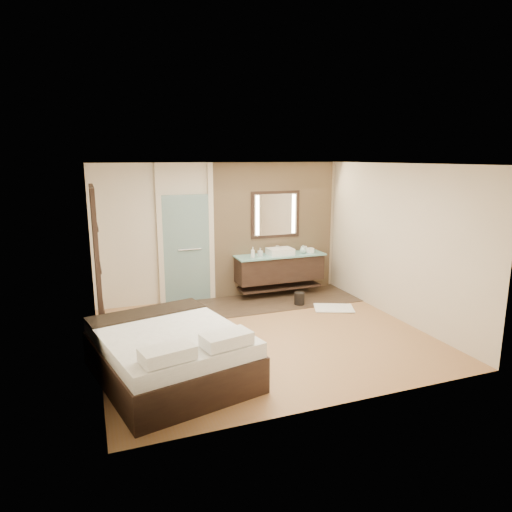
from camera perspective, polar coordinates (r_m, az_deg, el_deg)
name	(u,v)px	position (r m, az deg, el deg)	size (l,w,h in m)	color
floor	(264,335)	(7.42, 0.98, -9.89)	(5.00, 5.00, 0.00)	#A47345
tile_strip	(262,302)	(9.03, 0.80, -5.76)	(3.80, 1.30, 0.01)	#34261C
stone_wall	(274,229)	(9.45, 2.30, 3.43)	(2.60, 0.08, 2.70)	tan
vanity	(280,268)	(9.34, 2.96, -1.50)	(1.85, 0.55, 0.88)	black
mirror_unit	(275,215)	(9.36, 2.45, 5.20)	(1.06, 0.04, 0.96)	black
frosted_door	(186,244)	(8.93, -8.70, 1.44)	(1.10, 0.12, 2.70)	#ABD8D7
shoji_partition	(98,266)	(7.17, -19.20, -1.24)	(0.06, 1.20, 2.40)	black
bed	(170,353)	(6.09, -10.68, -11.86)	(2.10, 2.41, 0.81)	black
bath_mat	(334,308)	(8.76, 9.70, -6.43)	(0.72, 0.50, 0.02)	white
waste_bin	(299,299)	(8.88, 5.43, -5.33)	(0.20, 0.20, 0.25)	black
tissue_box	(310,250)	(9.48, 6.78, 0.72)	(0.12, 0.12, 0.10)	white
soap_bottle_a	(253,252)	(8.91, -0.40, 0.45)	(0.08, 0.08, 0.22)	silver
soap_bottle_b	(260,252)	(9.07, 0.52, 0.49)	(0.08, 0.08, 0.17)	#B2B2B2
soap_bottle_c	(303,249)	(9.40, 5.90, 0.85)	(0.13, 0.13, 0.17)	#A9D4CB
cup	(304,249)	(9.62, 6.00, 0.91)	(0.13, 0.13, 0.10)	white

